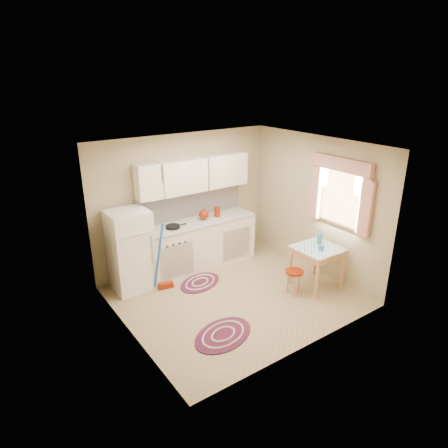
% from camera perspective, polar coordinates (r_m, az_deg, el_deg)
% --- Properties ---
extents(room_shell, '(3.64, 3.60, 2.52)m').
position_cam_1_polar(room_shell, '(6.37, 1.46, 3.46)').
color(room_shell, tan).
rests_on(room_shell, ground).
extents(fridge, '(0.65, 0.60, 1.40)m').
position_cam_1_polar(fridge, '(6.89, -13.23, -3.71)').
color(fridge, white).
rests_on(fridge, ground).
extents(broom, '(0.30, 0.17, 1.20)m').
position_cam_1_polar(broom, '(6.80, -8.56, -4.64)').
color(broom, blue).
rests_on(broom, ground).
extents(base_cabinets, '(2.25, 0.60, 0.88)m').
position_cam_1_polar(base_cabinets, '(7.58, -3.66, -2.96)').
color(base_cabinets, white).
rests_on(base_cabinets, ground).
extents(countertop, '(2.27, 0.62, 0.04)m').
position_cam_1_polar(countertop, '(7.41, -3.74, 0.29)').
color(countertop, '#B9B6AF').
rests_on(countertop, base_cabinets).
extents(frying_pan, '(0.26, 0.26, 0.05)m').
position_cam_1_polar(frying_pan, '(7.10, -7.33, -0.39)').
color(frying_pan, black).
rests_on(frying_pan, countertop).
extents(red_kettle, '(0.26, 0.25, 0.20)m').
position_cam_1_polar(red_kettle, '(7.43, -2.90, 1.36)').
color(red_kettle, maroon).
rests_on(red_kettle, countertop).
extents(red_canister, '(0.14, 0.14, 0.16)m').
position_cam_1_polar(red_canister, '(7.59, -0.98, 1.66)').
color(red_canister, maroon).
rests_on(red_canister, countertop).
extents(table, '(0.72, 0.72, 0.72)m').
position_cam_1_polar(table, '(7.09, 13.03, -6.01)').
color(table, tan).
rests_on(table, ground).
extents(stool, '(0.38, 0.38, 0.42)m').
position_cam_1_polar(stool, '(6.86, 9.93, -8.15)').
color(stool, maroon).
rests_on(stool, ground).
extents(coffee_pot, '(0.16, 0.15, 0.25)m').
position_cam_1_polar(coffee_pot, '(7.07, 13.52, -1.80)').
color(coffee_pot, teal).
rests_on(coffee_pot, table).
extents(mug, '(0.10, 0.10, 0.10)m').
position_cam_1_polar(mug, '(6.83, 13.72, -3.33)').
color(mug, teal).
rests_on(mug, table).
extents(rug_center, '(0.97, 0.80, 0.02)m').
position_cam_1_polar(rug_center, '(7.16, -3.44, -8.37)').
color(rug_center, maroon).
rests_on(rug_center, ground).
extents(rug_left, '(1.12, 0.90, 0.02)m').
position_cam_1_polar(rug_left, '(5.89, -0.12, -15.54)').
color(rug_left, maroon).
rests_on(rug_left, ground).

